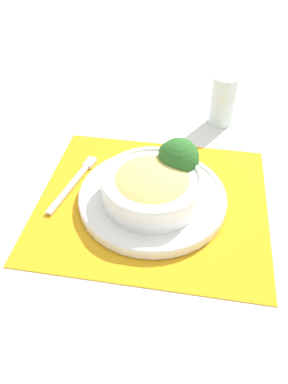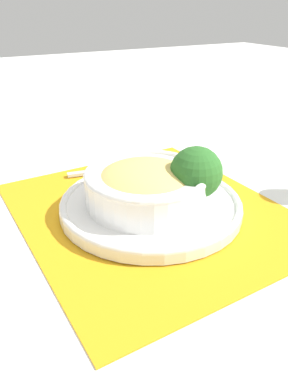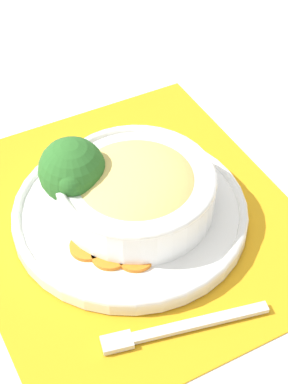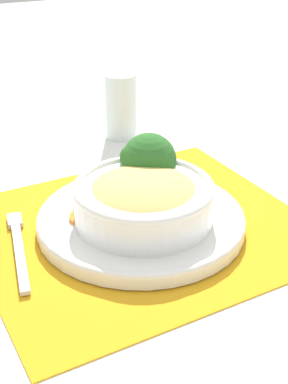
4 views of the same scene
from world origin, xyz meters
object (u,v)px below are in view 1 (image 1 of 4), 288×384
Objects in this scene: fork at (77,178)px; broccoli_floret at (178,158)px; bowl at (152,185)px; water_glass at (223,103)px.

broccoli_floret is at bearing 17.02° from fork.
bowl is 0.08m from broccoli_floret.
broccoli_floret is 0.22m from fork.
water_glass is at bearing 56.03° from fork.
broccoli_floret is at bearing 58.75° from bowl.
fork is (-0.28, -0.28, -0.05)m from water_glass.
broccoli_floret reaches higher than fork.
fork is (-0.17, 0.04, -0.04)m from bowl.
fork is at bearing 166.46° from bowl.
fork is at bearing -134.42° from water_glass.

